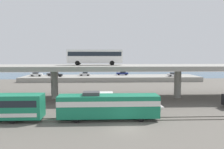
{
  "coord_description": "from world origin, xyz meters",
  "views": [
    {
      "loc": [
        -3.1,
        -27.17,
        9.44
      ],
      "look_at": [
        -0.85,
        24.98,
        4.85
      ],
      "focal_mm": 34.7,
      "sensor_mm": 36.0,
      "label": 1
    }
  ],
  "objects_px": {
    "service_truck_east": "(95,100)",
    "parked_car_1": "(56,75)",
    "parked_car_0": "(36,74)",
    "parked_car_4": "(85,74)",
    "parked_car_3": "(53,74)",
    "transit_bus_on_overpass": "(95,56)",
    "parked_car_5": "(122,73)",
    "train_locomotive": "(113,105)",
    "parked_car_2": "(174,74)"
  },
  "relations": [
    {
      "from": "parked_car_3",
      "to": "parked_car_0",
      "type": "bearing_deg",
      "value": 22.52
    },
    {
      "from": "transit_bus_on_overpass",
      "to": "service_truck_east",
      "type": "xyz_separation_m",
      "value": [
        0.28,
        -10.68,
        -7.74
      ]
    },
    {
      "from": "parked_car_0",
      "to": "service_truck_east",
      "type": "bearing_deg",
      "value": -62.27
    },
    {
      "from": "train_locomotive",
      "to": "parked_car_5",
      "type": "bearing_deg",
      "value": 83.43
    },
    {
      "from": "service_truck_east",
      "to": "parked_car_1",
      "type": "height_order",
      "value": "parked_car_1"
    },
    {
      "from": "parked_car_4",
      "to": "parked_car_5",
      "type": "relative_size",
      "value": 0.89
    },
    {
      "from": "transit_bus_on_overpass",
      "to": "parked_car_1",
      "type": "xyz_separation_m",
      "value": [
        -15.38,
        31.94,
        -6.93
      ]
    },
    {
      "from": "transit_bus_on_overpass",
      "to": "parked_car_3",
      "type": "xyz_separation_m",
      "value": [
        -17.59,
        36.41,
        -6.93
      ]
    },
    {
      "from": "parked_car_4",
      "to": "parked_car_1",
      "type": "bearing_deg",
      "value": 16.47
    },
    {
      "from": "service_truck_east",
      "to": "parked_car_3",
      "type": "bearing_deg",
      "value": -69.22
    },
    {
      "from": "transit_bus_on_overpass",
      "to": "parked_car_1",
      "type": "distance_m",
      "value": 36.12
    },
    {
      "from": "service_truck_east",
      "to": "parked_car_4",
      "type": "relative_size",
      "value": 1.65
    },
    {
      "from": "transit_bus_on_overpass",
      "to": "parked_car_5",
      "type": "relative_size",
      "value": 2.59
    },
    {
      "from": "parked_car_5",
      "to": "service_truck_east",
      "type": "bearing_deg",
      "value": 79.14
    },
    {
      "from": "parked_car_5",
      "to": "transit_bus_on_overpass",
      "type": "bearing_deg",
      "value": 75.75
    },
    {
      "from": "parked_car_1",
      "to": "parked_car_3",
      "type": "relative_size",
      "value": 1.03
    },
    {
      "from": "train_locomotive",
      "to": "parked_car_3",
      "type": "bearing_deg",
      "value": 111.42
    },
    {
      "from": "parked_car_3",
      "to": "parked_car_5",
      "type": "bearing_deg",
      "value": -177.82
    },
    {
      "from": "transit_bus_on_overpass",
      "to": "parked_car_3",
      "type": "height_order",
      "value": "transit_bus_on_overpass"
    },
    {
      "from": "parked_car_4",
      "to": "parked_car_5",
      "type": "xyz_separation_m",
      "value": [
        14.62,
        2.46,
        0.0
      ]
    },
    {
      "from": "parked_car_1",
      "to": "parked_car_5",
      "type": "height_order",
      "value": "same"
    },
    {
      "from": "parked_car_1",
      "to": "parked_car_2",
      "type": "height_order",
      "value": "same"
    },
    {
      "from": "parked_car_2",
      "to": "parked_car_5",
      "type": "distance_m",
      "value": 19.6
    },
    {
      "from": "transit_bus_on_overpass",
      "to": "parked_car_2",
      "type": "height_order",
      "value": "transit_bus_on_overpass"
    },
    {
      "from": "parked_car_0",
      "to": "parked_car_4",
      "type": "distance_m",
      "value": 18.16
    },
    {
      "from": "parked_car_1",
      "to": "parked_car_0",
      "type": "bearing_deg",
      "value": 164.92
    },
    {
      "from": "parked_car_2",
      "to": "parked_car_5",
      "type": "height_order",
      "value": "same"
    },
    {
      "from": "parked_car_2",
      "to": "parked_car_5",
      "type": "relative_size",
      "value": 0.96
    },
    {
      "from": "transit_bus_on_overpass",
      "to": "parked_car_1",
      "type": "bearing_deg",
      "value": -64.29
    },
    {
      "from": "train_locomotive",
      "to": "transit_bus_on_overpass",
      "type": "relative_size",
      "value": 1.3
    },
    {
      "from": "parked_car_3",
      "to": "parked_car_5",
      "type": "relative_size",
      "value": 0.93
    },
    {
      "from": "parked_car_0",
      "to": "parked_car_5",
      "type": "height_order",
      "value": "same"
    },
    {
      "from": "parked_car_1",
      "to": "parked_car_4",
      "type": "bearing_deg",
      "value": 16.47
    },
    {
      "from": "parked_car_3",
      "to": "train_locomotive",
      "type": "bearing_deg",
      "value": 111.42
    },
    {
      "from": "transit_bus_on_overpass",
      "to": "parked_car_5",
      "type": "distance_m",
      "value": 39.24
    },
    {
      "from": "transit_bus_on_overpass",
      "to": "parked_car_4",
      "type": "distance_m",
      "value": 36.03
    },
    {
      "from": "service_truck_east",
      "to": "parked_car_1",
      "type": "xyz_separation_m",
      "value": [
        -15.66,
        42.63,
        0.81
      ]
    },
    {
      "from": "parked_car_2",
      "to": "parked_car_3",
      "type": "bearing_deg",
      "value": 173.56
    },
    {
      "from": "parked_car_2",
      "to": "parked_car_0",
      "type": "bearing_deg",
      "value": 176.86
    },
    {
      "from": "parked_car_2",
      "to": "parked_car_3",
      "type": "xyz_separation_m",
      "value": [
        -45.7,
        5.16,
        -0.0
      ]
    },
    {
      "from": "service_truck_east",
      "to": "parked_car_2",
      "type": "distance_m",
      "value": 50.33
    },
    {
      "from": "parked_car_0",
      "to": "parked_car_2",
      "type": "bearing_deg",
      "value": -3.14
    },
    {
      "from": "train_locomotive",
      "to": "parked_car_1",
      "type": "xyz_separation_m",
      "value": [
        -18.65,
        48.71,
        0.25
      ]
    },
    {
      "from": "transit_bus_on_overpass",
      "to": "parked_car_0",
      "type": "bearing_deg",
      "value": -55.69
    },
    {
      "from": "parked_car_3",
      "to": "service_truck_east",
      "type": "bearing_deg",
      "value": 110.78
    },
    {
      "from": "service_truck_east",
      "to": "parked_car_1",
      "type": "relative_size",
      "value": 1.52
    },
    {
      "from": "parked_car_4",
      "to": "train_locomotive",
      "type": "bearing_deg",
      "value": 99.2
    },
    {
      "from": "train_locomotive",
      "to": "transit_bus_on_overpass",
      "type": "height_order",
      "value": "transit_bus_on_overpass"
    },
    {
      "from": "parked_car_2",
      "to": "parked_car_5",
      "type": "xyz_separation_m",
      "value": [
        -18.6,
        6.19,
        0.0
      ]
    },
    {
      "from": "train_locomotive",
      "to": "parked_car_5",
      "type": "distance_m",
      "value": 54.56
    }
  ]
}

